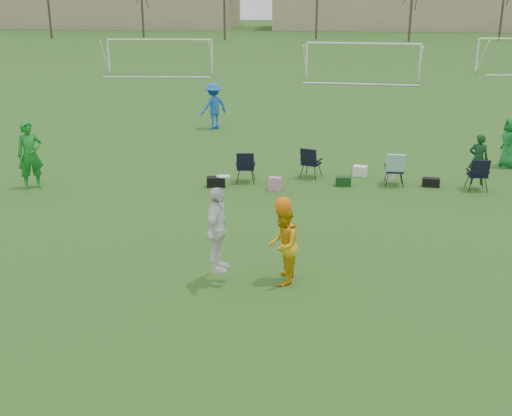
# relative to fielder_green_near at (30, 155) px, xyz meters

# --- Properties ---
(ground) EXTENTS (260.00, 260.00, 0.00)m
(ground) POSITION_rel_fielder_green_near_xyz_m (6.72, -6.37, -1.00)
(ground) COLOR #285319
(ground) RESTS_ON ground
(fielder_green_near) EXTENTS (0.88, 0.81, 2.01)m
(fielder_green_near) POSITION_rel_fielder_green_near_xyz_m (0.00, 0.00, 0.00)
(fielder_green_near) COLOR #157A23
(fielder_green_near) RESTS_ON ground
(fielder_blue) EXTENTS (1.39, 1.38, 1.93)m
(fielder_blue) POSITION_rel_fielder_green_near_xyz_m (3.81, 9.21, -0.04)
(fielder_blue) COLOR blue
(fielder_blue) RESTS_ON ground
(fielder_green_far) EXTENTS (0.60, 0.86, 1.66)m
(fielder_green_far) POSITION_rel_fielder_green_near_xyz_m (14.62, 4.09, -0.17)
(fielder_green_far) COLOR #14712E
(fielder_green_far) RESTS_ON ground
(center_contest) EXTENTS (1.86, 1.13, 2.28)m
(center_contest) POSITION_rel_fielder_green_near_xyz_m (7.26, -5.81, -0.02)
(center_contest) COLOR white
(center_contest) RESTS_ON ground
(sideline_setup) EXTENTS (8.28, 2.23, 1.66)m
(sideline_setup) POSITION_rel_fielder_green_near_xyz_m (9.99, 1.51, -0.49)
(sideline_setup) COLOR #103B18
(sideline_setup) RESTS_ON ground
(goal_left) EXTENTS (7.39, 0.76, 2.46)m
(goal_left) POSITION_rel_fielder_green_near_xyz_m (-3.28, 27.63, 0.92)
(goal_left) COLOR white
(goal_left) RESTS_ON ground
(goal_mid) EXTENTS (7.40, 0.63, 2.46)m
(goal_mid) POSITION_rel_fielder_green_near_xyz_m (10.72, 25.63, 0.92)
(goal_mid) COLOR white
(goal_mid) RESTS_ON ground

